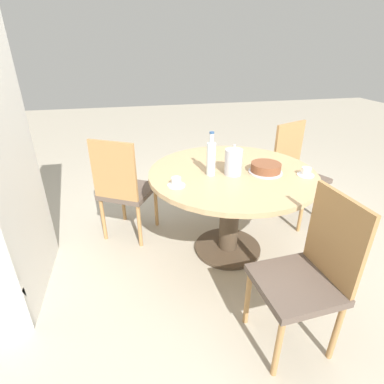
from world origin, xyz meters
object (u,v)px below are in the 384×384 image
object	(u,v)px
cup_b	(176,183)
cup_a	(306,172)
coffee_pot	(234,161)
chair_b	(296,171)
chair_a	(308,273)
chair_c	(124,188)
water_bottle	(211,158)
cake_main	(266,168)

from	to	relation	value
cup_b	cup_a	bearing A→B (deg)	-91.49
coffee_pot	cup_b	bearing A→B (deg)	104.42
chair_b	coffee_pot	xyz separation A→B (m)	(-0.48, 0.84, 0.35)
chair_a	cup_b	bearing A→B (deg)	-145.30
cup_b	chair_a	bearing A→B (deg)	-141.55
chair_a	chair_c	bearing A→B (deg)	-147.46
coffee_pot	cup_b	xyz separation A→B (m)	(-0.12, 0.45, -0.08)
chair_b	water_bottle	world-z (taller)	water_bottle
water_bottle	cake_main	size ratio (longest dim) A/B	1.29
chair_a	water_bottle	bearing A→B (deg)	-164.51
chair_a	cake_main	world-z (taller)	chair_a
coffee_pot	chair_b	bearing A→B (deg)	-60.22
chair_a	chair_c	size ratio (longest dim) A/B	1.00
chair_a	coffee_pot	distance (m)	0.95
coffee_pot	cup_a	distance (m)	0.55
chair_b	cup_b	size ratio (longest dim) A/B	7.69
coffee_pot	cup_a	bearing A→B (deg)	-105.14
chair_b	coffee_pot	bearing A→B (deg)	-173.40
chair_c	coffee_pot	world-z (taller)	coffee_pot
chair_b	coffee_pot	distance (m)	1.03
cake_main	water_bottle	bearing A→B (deg)	83.08
chair_a	cup_a	bearing A→B (deg)	148.73
cup_a	cup_b	xyz separation A→B (m)	(0.03, 0.98, 0.00)
cake_main	cup_a	world-z (taller)	cake_main
chair_a	chair_b	world-z (taller)	same
coffee_pot	water_bottle	world-z (taller)	water_bottle
chair_c	cup_a	size ratio (longest dim) A/B	7.69
chair_a	cake_main	distance (m)	0.89
chair_a	coffee_pot	bearing A→B (deg)	-174.26
cup_a	cup_b	bearing A→B (deg)	88.51
water_bottle	cup_a	size ratio (longest dim) A/B	2.65
chair_b	water_bottle	size ratio (longest dim) A/B	2.90
cup_a	cake_main	bearing A→B (deg)	66.96
water_bottle	cup_b	distance (m)	0.34
water_bottle	cake_main	xyz separation A→B (m)	(-0.05, -0.42, -0.10)
cake_main	cup_b	xyz separation A→B (m)	(-0.09, 0.71, -0.01)
cup_a	chair_c	bearing A→B (deg)	66.20
chair_b	cake_main	bearing A→B (deg)	-162.40
chair_b	chair_c	distance (m)	1.67
chair_b	cup_a	distance (m)	0.75
coffee_pot	cake_main	size ratio (longest dim) A/B	0.92
chair_a	chair_b	size ratio (longest dim) A/B	1.00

